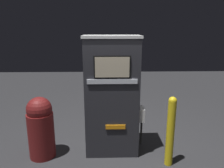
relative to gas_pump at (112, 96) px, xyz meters
name	(u,v)px	position (x,y,z in m)	size (l,w,h in m)	color
ground_plane	(112,158)	(0.00, -0.24, -0.96)	(14.00, 14.00, 0.00)	#2D2D30
gas_pump	(112,96)	(0.00, 0.00, 0.00)	(0.94, 0.51, 1.91)	#28282D
safety_bollard	(171,130)	(0.85, -0.42, -0.40)	(0.12, 0.12, 1.08)	yellow
trash_bin	(41,127)	(-1.13, -0.14, -0.45)	(0.41, 0.41, 1.00)	maroon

